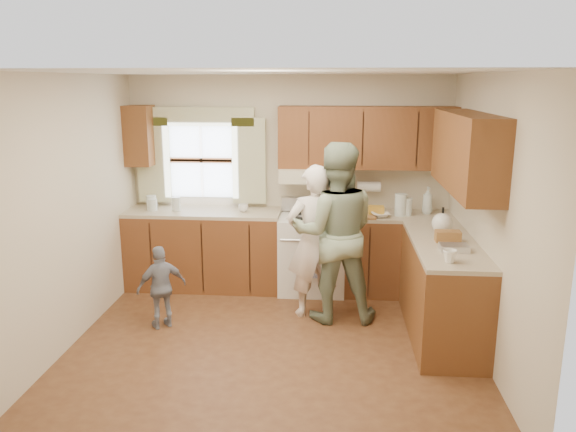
# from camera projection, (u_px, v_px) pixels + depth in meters

# --- Properties ---
(room) EXTENTS (3.80, 3.80, 3.80)m
(room) POSITION_uv_depth(u_px,v_px,m) (273.00, 215.00, 5.05)
(room) COLOR #4D2A18
(room) RESTS_ON ground
(kitchen_fixtures) EXTENTS (3.80, 2.25, 2.15)m
(kitchen_fixtures) POSITION_uv_depth(u_px,v_px,m) (340.00, 230.00, 6.14)
(kitchen_fixtures) COLOR #4F2711
(kitchen_fixtures) RESTS_ON ground
(stove) EXTENTS (0.76, 0.67, 1.07)m
(stove) POSITION_uv_depth(u_px,v_px,m) (312.00, 252.00, 6.60)
(stove) COLOR silver
(stove) RESTS_ON ground
(woman_left) EXTENTS (0.68, 0.55, 1.61)m
(woman_left) POSITION_uv_depth(u_px,v_px,m) (314.00, 242.00, 5.82)
(woman_left) COLOR white
(woman_left) RESTS_ON ground
(woman_right) EXTENTS (0.95, 0.77, 1.85)m
(woman_right) POSITION_uv_depth(u_px,v_px,m) (335.00, 233.00, 5.70)
(woman_right) COLOR #1F391F
(woman_right) RESTS_ON ground
(child) EXTENTS (0.53, 0.45, 0.85)m
(child) POSITION_uv_depth(u_px,v_px,m) (162.00, 287.00, 5.60)
(child) COLOR gray
(child) RESTS_ON ground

